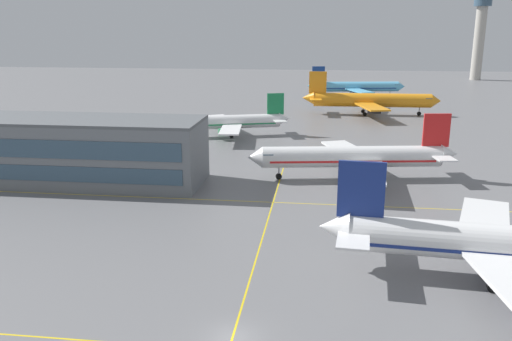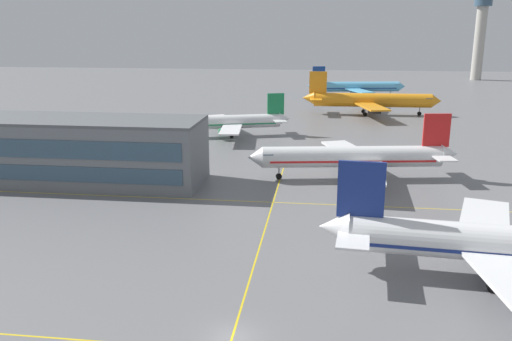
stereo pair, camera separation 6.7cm
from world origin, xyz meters
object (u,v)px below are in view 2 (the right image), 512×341
Objects in this scene: airliner_far_left_stand at (370,100)px; airliner_far_right_stand at (356,87)px; airliner_second_row at (354,157)px; airliner_third_row at (225,122)px; control_tower at (480,32)px; airliner_front_gate at (507,245)px.

airliner_far_left_stand is 41.97m from airliner_far_right_stand.
airliner_second_row is 72.57m from airliner_far_left_stand.
airliner_third_row is 87.32m from airliner_far_right_stand.
airliner_far_right_stand is 0.91× the size of control_tower.
airliner_second_row is at bearing -93.14° from airliner_far_right_stand.
control_tower is (61.86, 120.68, 19.03)m from airliner_far_left_stand.
control_tower reaches higher than airliner_far_right_stand.
airliner_front_gate is at bearing -87.34° from airliner_far_left_stand.
airliner_third_row is at bearing -121.99° from control_tower.
airliner_front_gate is 1.22× the size of airliner_third_row.
airliner_second_row is 114.19m from airliner_far_right_stand.
airliner_third_row is at bearing 130.33° from airliner_second_row.
airliner_far_left_stand reaches higher than airliner_second_row.
airliner_far_left_stand reaches higher than airliner_far_right_stand.
airliner_second_row is 1.14× the size of airliner_third_row.
control_tower is at bearing 76.16° from airliner_front_gate.
airliner_front_gate is at bearing -87.32° from airliner_far_right_stand.
airliner_front_gate is 109.80m from airliner_far_left_stand.
airliner_far_left_stand is (-5.09, 109.68, 0.25)m from airliner_front_gate.
airliner_second_row is 206.07m from control_tower.
control_tower is at bearing 58.01° from airliner_third_row.
airliner_far_right_stand is at bearing 92.68° from airliner_front_gate.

